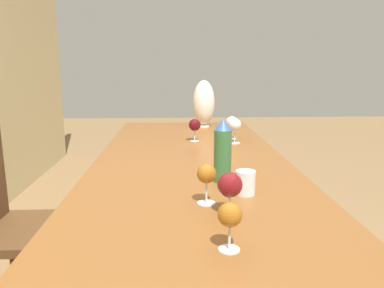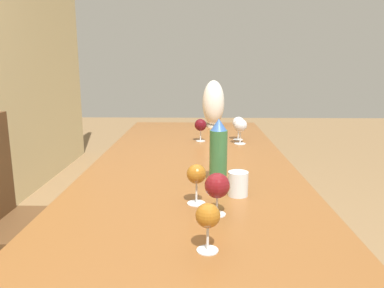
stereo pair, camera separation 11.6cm
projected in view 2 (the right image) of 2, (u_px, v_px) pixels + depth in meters
name	position (u px, v px, depth m)	size (l,w,h in m)	color
dining_table	(191.00, 190.00, 1.62)	(2.99, 0.96, 0.76)	brown
water_bottle	(218.00, 152.00, 1.51)	(0.07, 0.07, 0.26)	#336638
water_tumbler	(238.00, 184.00, 1.37)	(0.07, 0.07, 0.09)	silver
vase	(213.00, 103.00, 2.81)	(0.16, 0.16, 0.35)	silver
wine_glass_0	(196.00, 175.00, 1.27)	(0.07, 0.07, 0.14)	silver
wine_glass_1	(217.00, 186.00, 1.18)	(0.08, 0.08, 0.14)	silver
wine_glass_2	(240.00, 126.00, 2.24)	(0.08, 0.08, 0.15)	silver
wine_glass_3	(238.00, 123.00, 2.35)	(0.08, 0.08, 0.15)	silver
wine_glass_4	(208.00, 217.00, 0.95)	(0.06, 0.06, 0.13)	silver
wine_glass_6	(201.00, 125.00, 2.31)	(0.07, 0.07, 0.14)	silver
chair_far	(18.00, 213.00, 1.79)	(0.44, 0.44, 0.99)	brown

